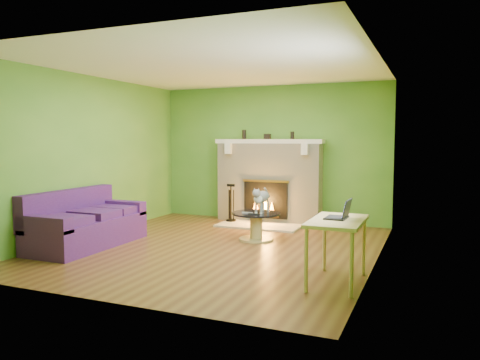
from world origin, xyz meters
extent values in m
plane|color=#583219|center=(0.00, 0.00, 0.00)|extent=(5.00, 5.00, 0.00)
plane|color=white|center=(0.00, 0.00, 2.60)|extent=(5.00, 5.00, 0.00)
plane|color=#45842B|center=(0.00, 2.50, 1.30)|extent=(5.00, 0.00, 5.00)
plane|color=#45842B|center=(0.00, -2.50, 1.30)|extent=(5.00, 0.00, 5.00)
plane|color=#45842B|center=(-2.25, 0.00, 1.30)|extent=(0.00, 5.00, 5.00)
plane|color=#45842B|center=(2.25, 0.00, 1.30)|extent=(0.00, 5.00, 5.00)
plane|color=silver|center=(2.24, -0.90, 1.55)|extent=(0.00, 1.20, 1.20)
plane|color=white|center=(2.23, -0.90, 1.55)|extent=(0.00, 1.06, 1.06)
cube|color=beige|center=(0.00, 2.33, 0.75)|extent=(2.00, 0.35, 1.50)
cube|color=black|center=(0.00, 2.13, 0.44)|extent=(0.85, 0.03, 0.68)
cube|color=gold|center=(0.00, 2.13, 0.80)|extent=(0.91, 0.02, 0.04)
cylinder|color=black|center=(0.00, 2.10, 0.16)|extent=(0.55, 0.07, 0.07)
cube|color=white|center=(0.00, 2.30, 1.54)|extent=(2.10, 0.28, 0.08)
cube|color=white|center=(-0.75, 2.11, 1.40)|extent=(0.12, 0.10, 0.20)
cube|color=white|center=(0.75, 2.11, 1.40)|extent=(0.12, 0.10, 0.20)
cube|color=beige|center=(0.00, 1.80, 0.01)|extent=(1.50, 0.75, 0.03)
cube|color=white|center=(0.00, 2.30, 1.54)|extent=(2.10, 0.28, 0.08)
cube|color=#40185C|center=(-1.80, -0.66, 0.21)|extent=(0.83, 1.84, 0.42)
cube|color=#40185C|center=(-2.16, -0.66, 0.57)|extent=(0.19, 1.84, 0.52)
cube|color=#40185C|center=(-1.80, -1.48, 0.47)|extent=(0.83, 0.19, 0.21)
cube|color=#40185C|center=(-1.80, 0.17, 0.47)|extent=(0.83, 0.19, 0.21)
cube|color=#40185C|center=(-1.75, -1.18, 0.47)|extent=(0.66, 0.49, 0.11)
cube|color=#40185C|center=(-1.75, -0.56, 0.47)|extent=(0.66, 0.49, 0.11)
cube|color=#40185C|center=(-1.75, -0.05, 0.47)|extent=(0.66, 0.49, 0.11)
cylinder|color=tan|center=(0.35, 0.70, 0.01)|extent=(0.54, 0.54, 0.03)
cylinder|color=tan|center=(0.35, 0.70, 0.22)|extent=(0.19, 0.19, 0.37)
cylinder|color=black|center=(0.35, 0.70, 0.42)|extent=(0.77, 0.77, 0.02)
cube|color=tan|center=(1.95, -1.04, 0.69)|extent=(0.56, 0.96, 0.04)
cylinder|color=tan|center=(1.72, -1.47, 0.34)|extent=(0.04, 0.04, 0.67)
cylinder|color=tan|center=(2.18, -1.47, 0.34)|extent=(0.04, 0.04, 0.67)
cylinder|color=tan|center=(1.72, -0.61, 0.34)|extent=(0.04, 0.04, 0.67)
cylinder|color=tan|center=(2.18, -0.61, 0.34)|extent=(0.04, 0.04, 0.67)
cube|color=gray|center=(0.25, 0.58, 0.44)|extent=(0.17, 0.06, 0.02)
cube|color=black|center=(0.37, 0.52, 0.44)|extent=(0.16, 0.05, 0.02)
cylinder|color=black|center=(-0.51, 2.33, 1.67)|extent=(0.08, 0.08, 0.18)
cylinder|color=black|center=(0.45, 2.33, 1.65)|extent=(0.07, 0.07, 0.14)
cube|color=black|center=(-0.04, 2.33, 1.63)|extent=(0.12, 0.08, 0.10)
camera|label=1|loc=(2.90, -6.09, 1.58)|focal=35.00mm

